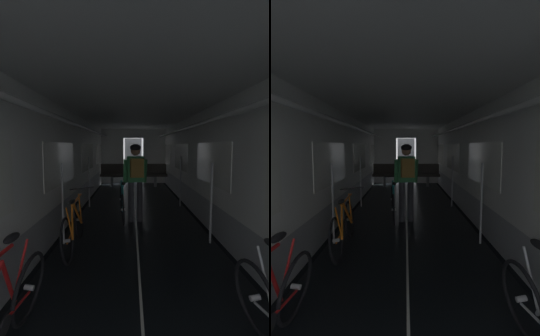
{
  "view_description": "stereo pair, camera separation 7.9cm",
  "coord_description": "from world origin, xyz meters",
  "views": [
    {
      "loc": [
        -0.11,
        -1.97,
        1.68
      ],
      "look_at": [
        0.0,
        5.42,
        1.01
      ],
      "focal_mm": 25.92,
      "sensor_mm": 36.0,
      "label": 1
    },
    {
      "loc": [
        -0.03,
        -1.97,
        1.68
      ],
      "look_at": [
        0.0,
        5.42,
        1.01
      ],
      "focal_mm": 25.92,
      "sensor_mm": 36.0,
      "label": 2
    }
  ],
  "objects": [
    {
      "name": "train_car_shell",
      "position": [
        -0.0,
        3.6,
        1.7
      ],
      "size": [
        3.14,
        12.34,
        2.57
      ],
      "color": "black",
      "rests_on": "ground"
    },
    {
      "name": "bench_seat_far_left",
      "position": [
        -0.9,
        8.07,
        0.57
      ],
      "size": [
        0.98,
        0.51,
        0.95
      ],
      "color": "gray",
      "rests_on": "ground"
    },
    {
      "name": "bench_seat_far_right",
      "position": [
        0.9,
        8.07,
        0.57
      ],
      "size": [
        0.98,
        0.51,
        0.95
      ],
      "color": "gray",
      "rests_on": "ground"
    },
    {
      "name": "bicycle_orange",
      "position": [
        -1.04,
        1.9,
        0.38
      ],
      "size": [
        0.44,
        1.69,
        0.95
      ],
      "color": "black",
      "rests_on": "ground"
    },
    {
      "name": "person_cyclist_aisle",
      "position": [
        -0.01,
        3.32,
        1.07
      ],
      "size": [
        0.55,
        0.43,
        1.73
      ],
      "color": "#2D2D33",
      "rests_on": "ground"
    },
    {
      "name": "bicycle_teal_in_aisle",
      "position": [
        -0.32,
        3.59,
        0.38
      ],
      "size": [
        0.44,
        1.69,
        0.94
      ],
      "color": "black",
      "rests_on": "ground"
    }
  ]
}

